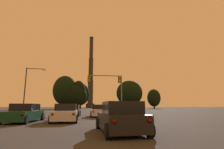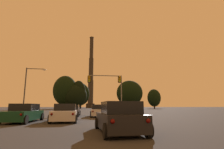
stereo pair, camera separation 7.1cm
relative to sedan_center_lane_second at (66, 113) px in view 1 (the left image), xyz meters
The scene contains 14 objects.
sedan_center_lane_second is the anchor object (origin of this frame).
sedan_center_lane_front 8.12m from the sedan_center_lane_second, 90.67° to the left, with size 2.05×4.73×1.43m.
sedan_left_lane_second 3.18m from the sedan_center_lane_second, behind, with size 2.18×4.77×1.43m.
hatchback_right_lane_third 7.56m from the sedan_center_lane_second, 64.41° to the right, with size 2.07×4.17×1.44m.
sedan_right_lane_front 7.09m from the sedan_center_lane_second, 63.42° to the left, with size 2.06×4.73×1.43m.
traffic_light_overhead_right 16.59m from the sedan_center_lane_second, 68.78° to the left, with size 6.15×0.50×6.63m.
street_lamp 19.35m from the sedan_center_lane_second, 116.41° to the left, with size 3.43×0.36×7.96m.
smokestack 109.96m from the sedan_center_lane_second, 87.75° to the left, with size 5.96×5.96×51.68m.
treeline_far_right 71.08m from the sedan_center_lane_second, 97.00° to the left, with size 11.13×10.02×15.67m.
treeline_right_mid 87.54m from the sedan_center_lane_second, 63.63° to the left, with size 7.41×6.67×10.66m.
treeline_center_left 79.52m from the sedan_center_lane_second, 91.07° to the left, with size 9.17×8.25×13.38m.
treeline_far_left 72.40m from the sedan_center_lane_second, 71.84° to the left, with size 12.77×11.49×13.76m.
treeline_left_mid 69.61m from the sedan_center_lane_second, 91.88° to the left, with size 7.09×6.38×13.34m.
treeline_center_right 70.04m from the sedan_center_lane_second, 93.31° to the left, with size 11.62×10.46×11.71m.
Camera 1 is at (1.50, -1.27, 1.22)m, focal length 28.00 mm.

